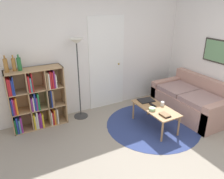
% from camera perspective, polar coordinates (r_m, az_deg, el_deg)
% --- Properties ---
extents(ground_plane, '(14.00, 14.00, 0.00)m').
position_cam_1_polar(ground_plane, '(3.67, 13.34, -18.43)').
color(ground_plane, gray).
extents(wall_back, '(7.12, 0.11, 2.60)m').
position_cam_1_polar(wall_back, '(4.82, -3.25, 9.57)').
color(wall_back, silver).
rests_on(wall_back, ground_plane).
extents(wall_right, '(0.08, 5.25, 2.60)m').
position_cam_1_polar(wall_right, '(5.23, 24.11, 8.82)').
color(wall_right, silver).
rests_on(wall_right, ground_plane).
extents(rug, '(1.87, 1.87, 0.01)m').
position_cam_1_polar(rug, '(4.58, 10.51, -9.00)').
color(rug, navy).
rests_on(rug, ground_plane).
extents(bookshelf, '(1.03, 0.34, 1.19)m').
position_cam_1_polar(bookshelf, '(4.46, -19.21, -2.66)').
color(bookshelf, tan).
rests_on(bookshelf, ground_plane).
extents(floor_lamp, '(0.30, 0.30, 1.68)m').
position_cam_1_polar(floor_lamp, '(4.36, -9.05, 8.58)').
color(floor_lamp, '#333333').
rests_on(floor_lamp, ground_plane).
extents(couch, '(0.92, 1.63, 0.79)m').
position_cam_1_polar(couch, '(5.13, 20.30, -2.88)').
color(couch, tan).
rests_on(couch, ground_plane).
extents(coffee_table, '(0.47, 1.00, 0.43)m').
position_cam_1_polar(coffee_table, '(4.34, 11.22, -5.18)').
color(coffee_table, '#AD7F51').
rests_on(coffee_table, ground_plane).
extents(laptop, '(0.33, 0.27, 0.02)m').
position_cam_1_polar(laptop, '(4.56, 8.89, -2.79)').
color(laptop, black).
rests_on(laptop, coffee_table).
extents(bowl, '(0.13, 0.13, 0.05)m').
position_cam_1_polar(bowl, '(4.19, 10.45, -5.04)').
color(bowl, '#9ED193').
rests_on(bowl, coffee_table).
extents(book_stack_on_table, '(0.13, 0.20, 0.03)m').
position_cam_1_polar(book_stack_on_table, '(4.06, 13.65, -6.45)').
color(book_stack_on_table, black).
rests_on(book_stack_on_table, coffee_table).
extents(cup, '(0.07, 0.07, 0.08)m').
position_cam_1_polar(cup, '(4.40, 13.03, -3.65)').
color(cup, white).
rests_on(cup, coffee_table).
extents(remote, '(0.05, 0.17, 0.02)m').
position_cam_1_polar(remote, '(4.38, 10.56, -4.00)').
color(remote, black).
rests_on(remote, coffee_table).
extents(bottle_left, '(0.07, 0.07, 0.30)m').
position_cam_1_polar(bottle_left, '(4.18, -25.98, 5.69)').
color(bottle_left, olive).
rests_on(bottle_left, bookshelf).
extents(bottle_middle, '(0.07, 0.07, 0.29)m').
position_cam_1_polar(bottle_middle, '(4.21, -24.26, 5.99)').
color(bottle_middle, olive).
rests_on(bottle_middle, bookshelf).
extents(bottle_right, '(0.08, 0.08, 0.29)m').
position_cam_1_polar(bottle_right, '(4.19, -23.08, 6.15)').
color(bottle_right, '#236633').
rests_on(bottle_right, bookshelf).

